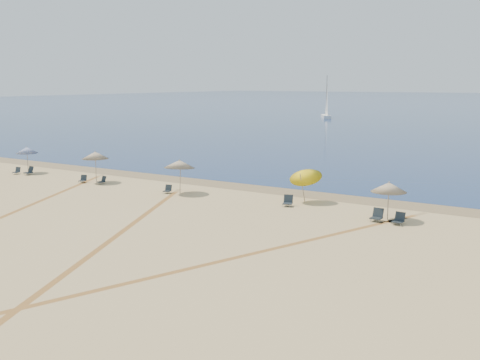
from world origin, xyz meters
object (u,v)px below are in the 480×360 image
object	(u,v)px
chair_1	(29,171)
sailboat_0	(327,105)
chair_3	(102,180)
umbrella_2	(180,164)
chair_0	(17,171)
chair_2	(83,179)
chair_5	(288,201)
chair_6	(377,215)
umbrella_4	(389,187)
umbrella_1	(95,155)
chair_7	(399,219)
umbrella_3	(305,174)
umbrella_0	(27,150)
chair_4	(168,189)

from	to	relation	value
chair_1	sailboat_0	size ratio (longest dim) A/B	0.08
chair_1	chair_3	size ratio (longest dim) A/B	1.09
umbrella_2	chair_3	world-z (taller)	umbrella_2
chair_0	chair_2	xyz separation A→B (m)	(8.08, -0.00, 0.00)
chair_3	chair_0	bearing A→B (deg)	-164.41
chair_5	chair_6	world-z (taller)	chair_6
umbrella_4	sailboat_0	xyz separation A→B (m)	(-38.77, 84.45, 0.90)
umbrella_1	chair_7	xyz separation A→B (m)	(24.40, -0.88, -1.86)
chair_2	chair_3	distance (m)	1.77
umbrella_2	chair_5	xyz separation A→B (m)	(8.55, 0.21, -1.80)
umbrella_4	chair_7	bearing A→B (deg)	-40.07
umbrella_1	chair_3	size ratio (longest dim) A/B	3.62
chair_6	sailboat_0	bearing A→B (deg)	118.01
umbrella_3	chair_0	world-z (taller)	umbrella_3
umbrella_3	chair_7	xyz separation A→B (m)	(7.01, -2.66, -1.59)
chair_5	sailboat_0	size ratio (longest dim) A/B	0.09
umbrella_3	chair_1	distance (m)	25.10
chair_6	umbrella_2	bearing A→B (deg)	-178.93
chair_0	sailboat_0	bearing A→B (deg)	83.78
sailboat_0	chair_2	bearing A→B (deg)	-109.10
umbrella_0	chair_5	world-z (taller)	umbrella_0
umbrella_4	chair_2	size ratio (longest dim) A/B	3.19
umbrella_0	umbrella_4	world-z (taller)	umbrella_0
chair_3	chair_7	size ratio (longest dim) A/B	0.94
umbrella_3	umbrella_4	distance (m)	6.45
chair_5	chair_7	xyz separation A→B (m)	(7.43, -1.01, -0.01)
umbrella_2	chair_5	size ratio (longest dim) A/B	2.94
chair_4	chair_5	world-z (taller)	chair_5
chair_5	umbrella_0	bearing A→B (deg)	162.50
umbrella_0	chair_3	distance (m)	9.67
umbrella_4	chair_2	distance (m)	24.36
umbrella_1	umbrella_2	bearing A→B (deg)	-0.55
chair_3	chair_5	world-z (taller)	chair_5
umbrella_1	chair_7	bearing A→B (deg)	-2.07
chair_6	umbrella_1	bearing A→B (deg)	-178.16
umbrella_4	chair_6	xyz separation A→B (m)	(-0.43, -0.61, -1.60)
chair_6	chair_1	bearing A→B (deg)	-176.94
chair_0	chair_7	bearing A→B (deg)	-10.86
chair_1	chair_2	bearing A→B (deg)	2.95
chair_1	chair_7	bearing A→B (deg)	4.46
umbrella_0	umbrella_3	xyz separation A→B (m)	(25.92, 1.54, -0.11)
chair_1	chair_6	bearing A→B (deg)	4.64
chair_4	sailboat_0	size ratio (longest dim) A/B	0.07
chair_2	chair_3	world-z (taller)	chair_3
chair_1	chair_6	size ratio (longest dim) A/B	0.99
umbrella_0	chair_0	xyz separation A→B (m)	(-0.31, -0.92, -1.74)
umbrella_2	chair_4	bearing A→B (deg)	-148.99
umbrella_0	umbrella_3	bearing A→B (deg)	3.41
chair_3	chair_6	world-z (taller)	chair_6
umbrella_2	chair_6	size ratio (longest dim) A/B	3.24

